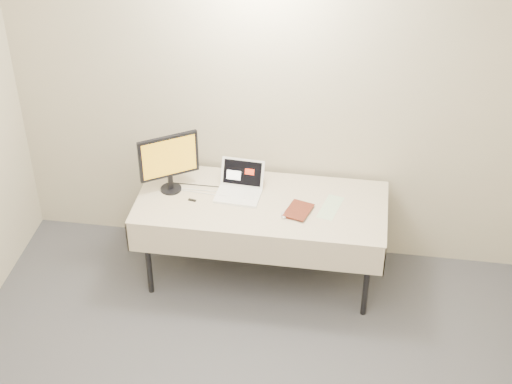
# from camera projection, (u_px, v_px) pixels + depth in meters

# --- Properties ---
(back_wall) EXTENTS (4.00, 0.10, 2.70)m
(back_wall) POSITION_uv_depth(u_px,v_px,m) (271.00, 100.00, 5.83)
(back_wall) COLOR beige
(back_wall) RESTS_ON ground
(table) EXTENTS (1.86, 0.81, 0.74)m
(table) POSITION_uv_depth(u_px,v_px,m) (261.00, 208.00, 5.85)
(table) COLOR black
(table) RESTS_ON ground
(laptop) EXTENTS (0.35, 0.34, 0.22)m
(laptop) POSITION_uv_depth(u_px,v_px,m) (240.00, 186.00, 5.89)
(laptop) COLOR white
(laptop) RESTS_ON table
(monitor) EXTENTS (0.40, 0.27, 0.47)m
(monitor) POSITION_uv_depth(u_px,v_px,m) (169.00, 159.00, 5.79)
(monitor) COLOR black
(monitor) RESTS_ON table
(book) EXTENTS (0.17, 0.07, 0.23)m
(book) POSITION_uv_depth(u_px,v_px,m) (288.00, 196.00, 5.68)
(book) COLOR #97321B
(book) RESTS_ON table
(alarm_clock) EXTENTS (0.10, 0.05, 0.04)m
(alarm_clock) POSITION_uv_depth(u_px,v_px,m) (257.00, 177.00, 6.04)
(alarm_clock) COLOR black
(alarm_clock) RESTS_ON table
(clicker) EXTENTS (0.05, 0.09, 0.02)m
(clicker) POSITION_uv_depth(u_px,v_px,m) (284.00, 215.00, 5.66)
(clicker) COLOR #B7B7BA
(clicker) RESTS_ON table
(paper_form) EXTENTS (0.19, 0.33, 0.00)m
(paper_form) POSITION_uv_depth(u_px,v_px,m) (330.00, 207.00, 5.76)
(paper_form) COLOR beige
(paper_form) RESTS_ON table
(usb_dongle) EXTENTS (0.06, 0.03, 0.01)m
(usb_dongle) POSITION_uv_depth(u_px,v_px,m) (192.00, 200.00, 5.82)
(usb_dongle) COLOR black
(usb_dongle) RESTS_ON table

